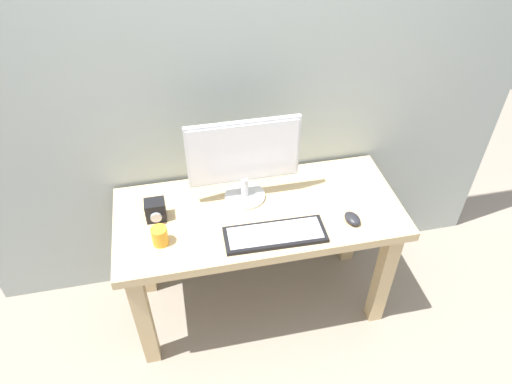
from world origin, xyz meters
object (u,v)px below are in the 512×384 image
Objects in this scene: mouse at (352,219)px; monitor at (244,158)px; coffee_mug at (160,236)px; audio_controller at (156,210)px; desk at (259,228)px; keyboard_primary at (275,235)px.

monitor is at bearing 134.16° from mouse.
mouse is 0.90m from coffee_mug.
audio_controller is at bearing 152.28° from mouse.
mouse is at bearing -13.12° from audio_controller.
coffee_mug is (-0.43, -0.24, -0.20)m from monitor.
monitor is 0.48m from audio_controller.
monitor is at bearing 28.77° from coffee_mug.
audio_controller is (-0.91, 0.21, 0.03)m from mouse.
desk is at bearing -66.77° from monitor.
mouse reaches higher than keyboard_primary.
desk is 0.39m from monitor.
monitor reaches higher than coffee_mug.
audio_controller reaches higher than desk.
desk is 0.52m from coffee_mug.
keyboard_primary is (0.08, -0.30, -0.23)m from monitor.
mouse is (0.38, 0.02, 0.01)m from keyboard_primary.
desk is 13.33× the size of audio_controller.
mouse is (0.47, -0.28, -0.22)m from monitor.
monitor is 5.12× the size of audio_controller.
audio_controller reaches higher than coffee_mug.
monitor is at bearing 105.65° from keyboard_primary.
monitor is 5.99× the size of coffee_mug.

